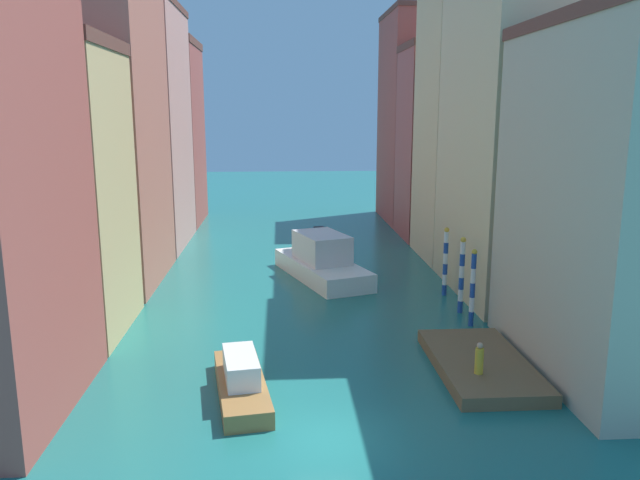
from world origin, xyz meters
name	(u,v)px	position (x,y,z in m)	size (l,w,h in m)	color
ground_plane	(301,268)	(0.00, 24.50, 0.00)	(154.00, 154.00, 0.00)	#1E6B66
building_left_1	(54,190)	(-12.89, 11.97, 7.50)	(6.63, 7.94, 14.98)	#DBB77A
building_left_2	(103,114)	(-12.89, 21.98, 11.25)	(6.63, 11.36, 22.48)	#C6705B
building_left_3	(144,127)	(-12.89, 33.95, 10.11)	(6.63, 12.03, 20.20)	tan
building_left_4	(167,133)	(-12.89, 45.12, 9.24)	(6.63, 10.23, 18.46)	#B25147
building_right_0	(619,200)	(12.89, 5.26, 7.68)	(6.63, 12.16, 15.33)	#BCB299
building_right_1	(515,117)	(12.89, 17.63, 11.06)	(6.63, 11.88, 22.10)	beige
building_right_2	(466,120)	(12.89, 27.57, 10.73)	(6.63, 8.18, 21.44)	beige
building_right_3	(438,142)	(12.89, 35.79, 8.66)	(6.63, 7.58, 17.30)	#B25147
building_right_4	(416,118)	(12.89, 45.20, 10.74)	(6.63, 11.32, 21.45)	#B25147
waterfront_dock	(480,364)	(7.36, 5.46, 0.29)	(3.96, 7.70, 0.57)	brown
person_on_dock	(479,359)	(6.74, 3.89, 1.20)	(0.36, 0.36, 1.37)	gold
mooring_pole_0	(473,287)	(8.73, 11.31, 2.17)	(0.30, 0.30, 4.26)	#1E479E
mooring_pole_1	(462,274)	(8.80, 13.58, 2.27)	(0.33, 0.33, 4.45)	#1E479E
mooring_pole_2	(445,261)	(8.80, 17.07, 2.23)	(0.32, 0.32, 4.35)	#1E479E
vaporetto_white	(322,261)	(1.36, 21.73, 1.17)	(6.55, 10.38, 3.14)	white
gondola_black	(328,237)	(2.82, 34.64, 0.27)	(2.22, 8.51, 0.53)	black
motorboat_0	(241,380)	(-3.16, 3.71, 0.63)	(2.79, 6.56, 1.73)	olive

